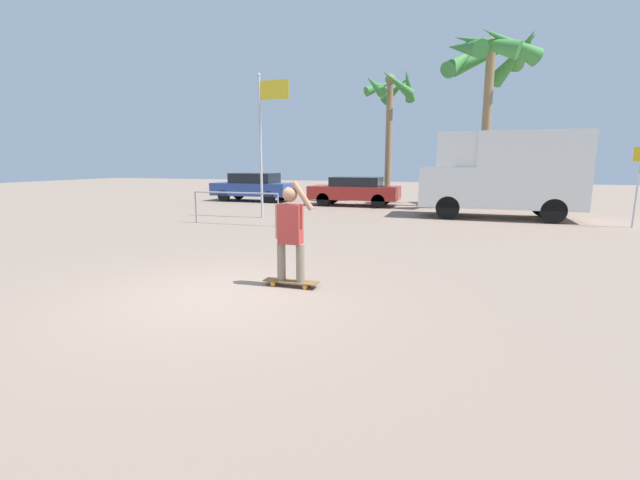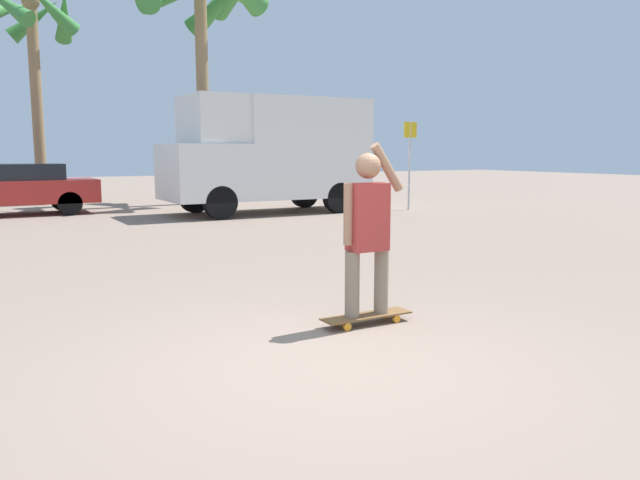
# 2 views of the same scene
# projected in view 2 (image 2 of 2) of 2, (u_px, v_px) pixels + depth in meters

# --- Properties ---
(ground_plane) EXTENTS (80.00, 80.00, 0.00)m
(ground_plane) POSITION_uv_depth(u_px,v_px,m) (331.00, 366.00, 4.87)
(ground_plane) COLOR gray
(skateboard) EXTENTS (0.93, 0.24, 0.09)m
(skateboard) POSITION_uv_depth(u_px,v_px,m) (367.00, 316.00, 6.04)
(skateboard) COLOR brown
(skateboard) RESTS_ON ground_plane
(person_skateboarder) EXTENTS (0.66, 0.24, 1.65)m
(person_skateboarder) POSITION_uv_depth(u_px,v_px,m) (367.00, 224.00, 5.91)
(person_skateboarder) COLOR gray
(person_skateboarder) RESTS_ON skateboard
(camper_van) EXTENTS (5.51, 2.26, 3.10)m
(camper_van) POSITION_uv_depth(u_px,v_px,m) (270.00, 151.00, 16.97)
(camper_van) COLOR black
(camper_van) RESTS_ON ground_plane
(parked_car_red) EXTENTS (4.18, 1.70, 1.35)m
(parked_car_red) POSITION_uv_depth(u_px,v_px,m) (13.00, 188.00, 16.39)
(parked_car_red) COLOR black
(parked_car_red) RESTS_ON ground_plane
(palm_tree_center_background) EXTENTS (2.88, 3.01, 6.64)m
(palm_tree_center_background) POSITION_uv_depth(u_px,v_px,m) (33.00, 30.00, 19.03)
(palm_tree_center_background) COLOR #8E704C
(palm_tree_center_background) RESTS_ON ground_plane
(street_sign) EXTENTS (0.44, 0.06, 2.50)m
(street_sign) POSITION_uv_depth(u_px,v_px,m) (410.00, 154.00, 17.76)
(street_sign) COLOR #B7B7BC
(street_sign) RESTS_ON ground_plane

